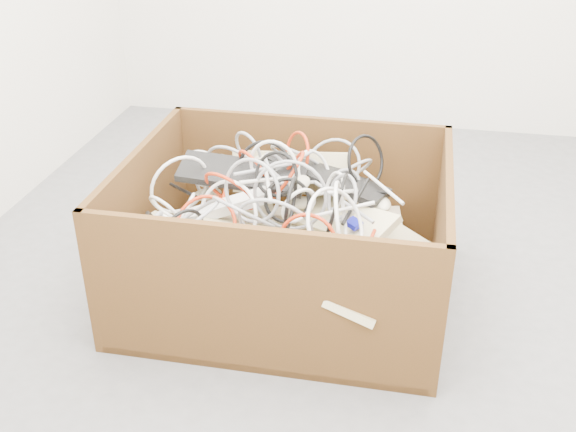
% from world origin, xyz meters
% --- Properties ---
extents(ground, '(3.00, 3.00, 0.00)m').
position_xyz_m(ground, '(0.00, 0.00, 0.00)').
color(ground, '#575759').
rests_on(ground, ground).
extents(cardboard_box, '(1.06, 0.89, 0.51)m').
position_xyz_m(cardboard_box, '(-0.19, -0.24, 0.14)').
color(cardboard_box, '#3D2B0F').
rests_on(cardboard_box, ground).
extents(keyboard_pile, '(1.04, 0.82, 0.34)m').
position_xyz_m(keyboard_pile, '(-0.17, -0.21, 0.28)').
color(keyboard_pile, beige).
rests_on(keyboard_pile, cardboard_box).
extents(mice_scatter, '(0.73, 0.62, 0.21)m').
position_xyz_m(mice_scatter, '(-0.17, -0.24, 0.34)').
color(mice_scatter, beige).
rests_on(mice_scatter, keyboard_pile).
extents(power_strip_left, '(0.29, 0.14, 0.12)m').
position_xyz_m(power_strip_left, '(-0.37, -0.31, 0.36)').
color(power_strip_left, silver).
rests_on(power_strip_left, keyboard_pile).
extents(power_strip_right, '(0.28, 0.15, 0.09)m').
position_xyz_m(power_strip_right, '(-0.44, -0.50, 0.34)').
color(power_strip_right, silver).
rests_on(power_strip_right, keyboard_pile).
extents(vga_plug, '(0.06, 0.06, 0.03)m').
position_xyz_m(vga_plug, '(0.05, -0.31, 0.34)').
color(vga_plug, '#0B0FAC').
rests_on(vga_plug, keyboard_pile).
extents(cable_tangle, '(0.86, 0.78, 0.38)m').
position_xyz_m(cable_tangle, '(-0.24, -0.26, 0.40)').
color(cable_tangle, gray).
rests_on(cable_tangle, keyboard_pile).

